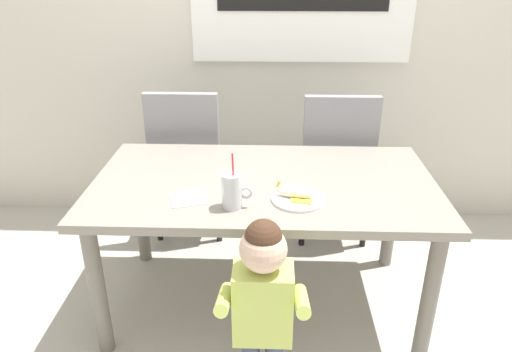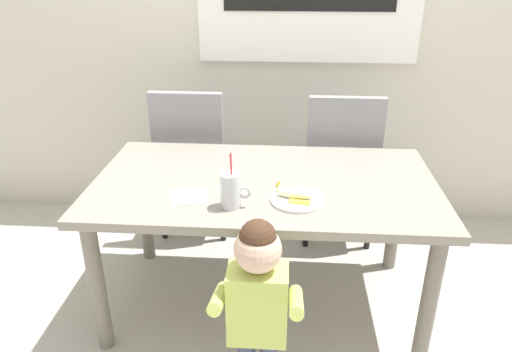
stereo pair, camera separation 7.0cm
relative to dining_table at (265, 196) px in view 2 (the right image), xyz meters
The scene contains 9 objects.
ground_plane 0.62m from the dining_table, ahead, with size 24.00×24.00×0.00m, color #B7B2A8.
dining_table is the anchor object (origin of this frame).
dining_chair_left 0.84m from the dining_table, 125.29° to the left, with size 0.44×0.44×0.96m.
dining_chair_right 0.78m from the dining_table, 57.18° to the left, with size 0.44×0.44×0.96m.
toddler_standing 0.62m from the dining_table, 89.12° to the right, with size 0.33×0.24×0.84m.
milk_cup 0.33m from the dining_table, 115.08° to the right, with size 0.13×0.08×0.25m.
snack_plate 0.27m from the dining_table, 53.13° to the right, with size 0.23×0.23×0.01m, color white.
peeled_banana 0.27m from the dining_table, 54.29° to the right, with size 0.18×0.13×0.07m.
paper_napkin 0.39m from the dining_table, 148.24° to the right, with size 0.15×0.15×0.00m, color white.
Camera 2 is at (0.10, -1.99, 1.65)m, focal length 33.38 mm.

